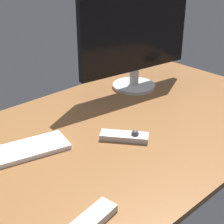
# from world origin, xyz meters

# --- Properties ---
(desk) EXTENTS (1.40, 0.84, 0.02)m
(desk) POSITION_xyz_m (0.00, 0.00, 0.01)
(desk) COLOR brown
(desk) RESTS_ON ground
(monitor) EXTENTS (0.55, 0.19, 0.47)m
(monitor) POSITION_xyz_m (0.28, 0.23, 0.27)
(monitor) COLOR silver
(monitor) RESTS_ON desk
(keyboard) EXTENTS (0.36, 0.19, 0.02)m
(keyboard) POSITION_xyz_m (-0.40, 0.10, 0.03)
(keyboard) COLOR white
(keyboard) RESTS_ON desk
(media_remote) EXTENTS (0.14, 0.16, 0.04)m
(media_remote) POSITION_xyz_m (-0.07, -0.07, 0.03)
(media_remote) COLOR #B7B7BC
(media_remote) RESTS_ON desk
(tv_remote) EXTENTS (0.18, 0.08, 0.02)m
(tv_remote) POSITION_xyz_m (-0.42, -0.29, 0.03)
(tv_remote) COLOR #B7B7BC
(tv_remote) RESTS_ON desk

